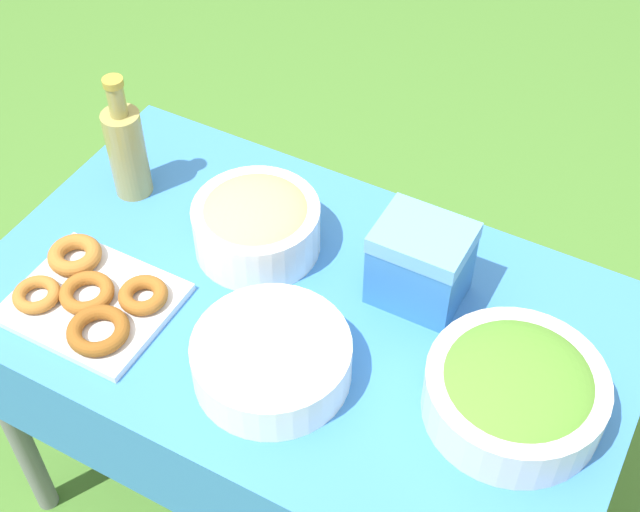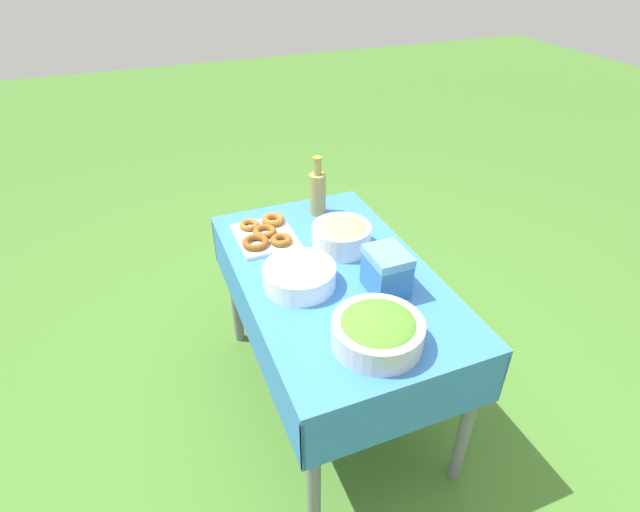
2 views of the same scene
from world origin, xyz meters
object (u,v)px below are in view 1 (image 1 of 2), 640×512
donut_platter (91,297)px  cooler_box (421,264)px  pasta_bowl (256,223)px  olive_oil_bottle (127,149)px  salad_bowl (515,390)px  plate_stack (272,360)px

donut_platter → cooler_box: 0.62m
pasta_bowl → donut_platter: pasta_bowl is taller
pasta_bowl → cooler_box: (0.33, 0.04, 0.02)m
olive_oil_bottle → salad_bowl: bearing=-9.2°
plate_stack → cooler_box: bearing=63.0°
salad_bowl → plate_stack: size_ratio=1.09×
salad_bowl → donut_platter: bearing=-168.9°
donut_platter → olive_oil_bottle: olive_oil_bottle is taller
plate_stack → donut_platter: bearing=-176.4°
olive_oil_bottle → donut_platter: bearing=-67.5°
pasta_bowl → plate_stack: pasta_bowl is taller
salad_bowl → donut_platter: salad_bowl is taller
donut_platter → olive_oil_bottle: size_ratio=1.07×
cooler_box → salad_bowl: bearing=-33.3°
donut_platter → pasta_bowl: bearing=55.1°
salad_bowl → cooler_box: size_ratio=1.78×
pasta_bowl → olive_oil_bottle: 0.32m
salad_bowl → plate_stack: bearing=-162.0°
pasta_bowl → plate_stack: size_ratio=0.90×
salad_bowl → pasta_bowl: pasta_bowl is taller
salad_bowl → donut_platter: 0.79m
plate_stack → salad_bowl: bearing=18.0°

